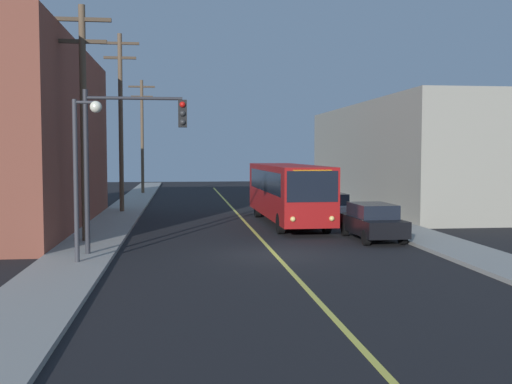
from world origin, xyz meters
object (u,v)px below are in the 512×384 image
parked_car_silver (329,207)px  traffic_signal_left_corner (129,141)px  parked_car_black (372,221)px  parked_car_blue (300,196)px  street_lamp_left (82,156)px  utility_pole_near (83,112)px  utility_pole_mid (121,115)px  fire_hydrant (390,218)px  city_bus (287,190)px  utility_pole_far (142,131)px

parked_car_silver → traffic_signal_left_corner: bearing=-134.2°
parked_car_black → parked_car_blue: 15.73m
parked_car_silver → street_lamp_left: (-11.48, -12.05, 2.90)m
utility_pole_near → street_lamp_left: utility_pole_near is taller
utility_pole_mid → parked_car_blue: bearing=10.4°
utility_pole_near → fire_hydrant: utility_pole_near is taller
traffic_signal_left_corner → fire_hydrant: size_ratio=7.14×
city_bus → fire_hydrant: city_bus is taller
city_bus → parked_car_blue: (2.48, 8.99, -0.98)m
parked_car_black → utility_pole_near: (-12.41, 0.34, 4.71)m
utility_pole_near → fire_hydrant: size_ratio=11.69×
parked_car_blue → traffic_signal_left_corner: traffic_signal_left_corner is taller
utility_pole_far → traffic_signal_left_corner: size_ratio=1.73×
utility_pole_near → street_lamp_left: bearing=-82.0°
utility_pole_mid → utility_pole_near: bearing=-91.2°
city_bus → street_lamp_left: (-9.03, -11.61, 1.92)m
street_lamp_left → parked_car_silver: bearing=46.4°
parked_car_blue → fire_hydrant: parked_car_blue is taller
parked_car_silver → street_lamp_left: street_lamp_left is taller
utility_pole_far → fire_hydrant: size_ratio=12.34×
utility_pole_mid → traffic_signal_left_corner: size_ratio=1.86×
parked_car_blue → utility_pole_near: size_ratio=0.45×
parked_car_blue → street_lamp_left: bearing=-119.2°
traffic_signal_left_corner → street_lamp_left: 2.28m
city_bus → utility_pole_near: (-9.76, -6.40, 3.74)m
parked_car_black → fire_hydrant: bearing=59.7°
utility_pole_far → utility_pole_near: bearing=-90.9°
parked_car_black → city_bus: bearing=111.5°
city_bus → parked_car_silver: city_bus is taller
utility_pole_far → street_lamp_left: utility_pole_far is taller
fire_hydrant → parked_car_blue: bearing=100.0°
traffic_signal_left_corner → parked_car_blue: bearing=61.9°
parked_car_blue → fire_hydrant: size_ratio=5.32×
traffic_signal_left_corner → utility_pole_mid: bearing=96.4°
utility_pole_mid → fire_hydrant: (14.13, -10.12, -5.66)m
parked_car_black → parked_car_silver: 7.18m
parked_car_black → utility_pole_mid: bearing=131.9°
city_bus → utility_pole_mid: 12.48m
parked_car_silver → parked_car_blue: 8.55m
parked_car_silver → fire_hydrant: size_ratio=5.24×
parked_car_black → traffic_signal_left_corner: traffic_signal_left_corner is taller
utility_pole_mid → traffic_signal_left_corner: utility_pole_mid is taller
parked_car_blue → parked_car_black: bearing=-89.4°
parked_car_silver → parked_car_black: bearing=-88.5°
parked_car_silver → utility_pole_mid: bearing=152.0°
parked_car_silver → parked_car_blue: (0.02, 8.55, 0.00)m
utility_pole_far → utility_pole_mid: bearing=-90.6°
utility_pole_near → street_lamp_left: 5.56m
parked_car_black → utility_pole_mid: utility_pole_mid is taller
parked_car_silver → utility_pole_far: size_ratio=0.42×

